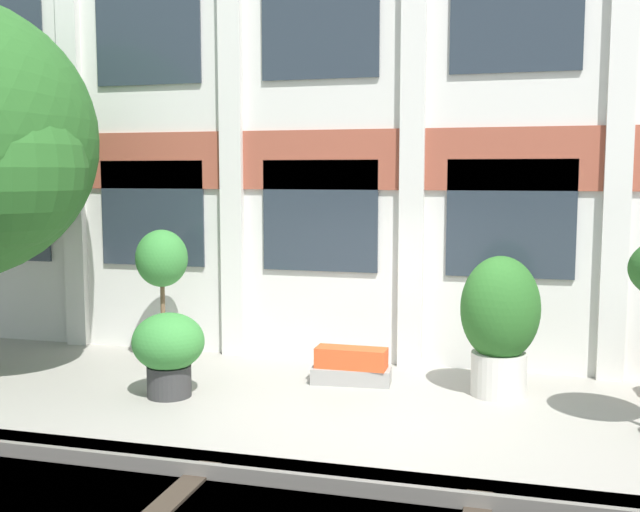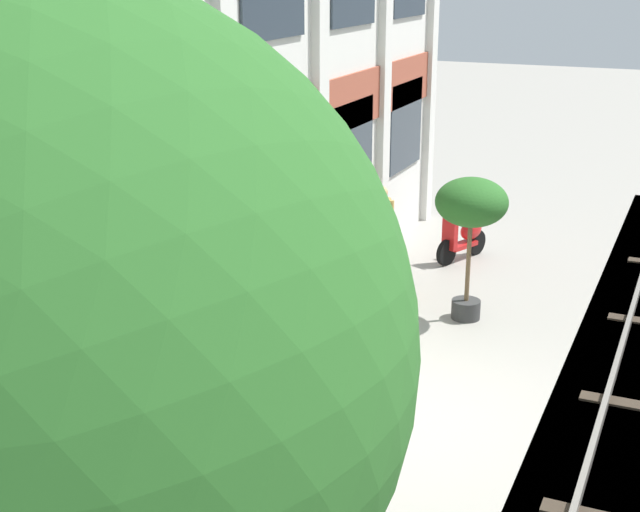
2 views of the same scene
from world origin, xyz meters
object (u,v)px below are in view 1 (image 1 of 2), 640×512
(potted_plant_fluted_column, at_px, (168,348))
(potted_plant_square_trough, at_px, (351,367))
(potted_plant_glazed_jar, at_px, (500,320))
(potted_plant_terracotta_small, at_px, (162,266))

(potted_plant_fluted_column, xyz_separation_m, potted_plant_square_trough, (2.16, 1.20, -0.40))
(potted_plant_glazed_jar, relative_size, potted_plant_square_trough, 1.64)
(potted_plant_fluted_column, distance_m, potted_plant_terracotta_small, 1.99)
(potted_plant_glazed_jar, xyz_separation_m, potted_plant_square_trough, (-1.98, 0.02, -0.77))
(potted_plant_square_trough, distance_m, potted_plant_terracotta_small, 3.30)
(potted_plant_glazed_jar, xyz_separation_m, potted_plant_terracotta_small, (-5.01, 0.39, 0.49))
(potted_plant_fluted_column, xyz_separation_m, potted_plant_terracotta_small, (-0.87, 1.56, 0.86))
(potted_plant_glazed_jar, bearing_deg, potted_plant_fluted_column, -164.15)
(potted_plant_glazed_jar, bearing_deg, potted_plant_terracotta_small, 175.58)
(potted_plant_glazed_jar, height_order, potted_plant_terracotta_small, potted_plant_terracotta_small)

